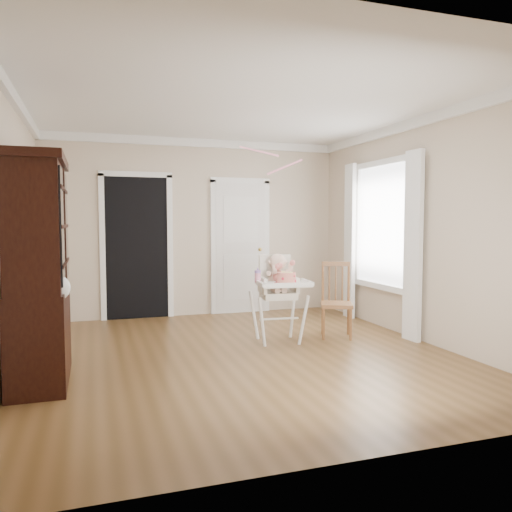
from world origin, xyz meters
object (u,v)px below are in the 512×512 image
object	(u,v)px
china_cabinet	(39,270)
dining_chair	(336,302)
high_chair	(278,288)
cake	(286,278)
sippy_cup	(258,276)

from	to	relation	value
china_cabinet	dining_chair	world-z (taller)	china_cabinet
high_chair	cake	bearing A→B (deg)	-85.45
sippy_cup	cake	bearing A→B (deg)	-35.03
cake	china_cabinet	world-z (taller)	china_cabinet
sippy_cup	dining_chair	xyz separation A→B (m)	(1.08, 0.11, -0.38)
cake	china_cabinet	bearing A→B (deg)	-169.89
high_chair	cake	xyz separation A→B (m)	(-0.01, -0.28, 0.15)
high_chair	sippy_cup	xyz separation A→B (m)	(-0.29, -0.08, 0.16)
sippy_cup	china_cabinet	size ratio (longest dim) A/B	0.09
high_chair	sippy_cup	bearing A→B (deg)	-157.86
sippy_cup	dining_chair	world-z (taller)	dining_chair
cake	china_cabinet	size ratio (longest dim) A/B	0.14
dining_chair	sippy_cup	bearing A→B (deg)	-150.38
cake	china_cabinet	distance (m)	2.61
high_chair	china_cabinet	size ratio (longest dim) A/B	0.53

